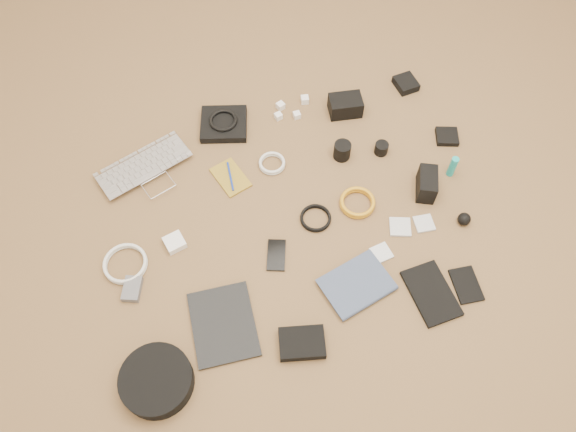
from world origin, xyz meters
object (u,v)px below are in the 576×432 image
object	(u,v)px
tablet	(223,324)
headphone_case	(157,381)
dslr_camera	(345,106)
laptop	(151,175)
paperback	(371,305)
phone	(276,255)

from	to	relation	value
tablet	headphone_case	distance (m)	0.27
dslr_camera	headphone_case	bearing A→B (deg)	-128.72
dslr_camera	tablet	world-z (taller)	dslr_camera
laptop	dslr_camera	bearing A→B (deg)	-12.82
paperback	laptop	bearing A→B (deg)	25.65
dslr_camera	headphone_case	size ratio (longest dim) A/B	0.58
laptop	phone	xyz separation A→B (m)	(0.37, -0.46, -0.01)
headphone_case	paperback	bearing A→B (deg)	4.21
dslr_camera	headphone_case	distance (m)	1.28
tablet	phone	distance (m)	0.31
laptop	tablet	size ratio (longest dim) A/B	1.36
laptop	paperback	bearing A→B (deg)	-69.32
dslr_camera	phone	xyz separation A→B (m)	(-0.45, -0.56, -0.03)
headphone_case	tablet	bearing A→B (deg)	28.39
tablet	phone	world-z (taller)	tablet
tablet	headphone_case	bearing A→B (deg)	-148.89
headphone_case	paperback	world-z (taller)	headphone_case
laptop	dslr_camera	xyz separation A→B (m)	(0.82, 0.10, 0.02)
laptop	headphone_case	distance (m)	0.79
dslr_camera	phone	world-z (taller)	dslr_camera
laptop	headphone_case	xyz separation A→B (m)	(-0.11, -0.78, 0.02)
phone	headphone_case	xyz separation A→B (m)	(-0.48, -0.33, 0.03)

